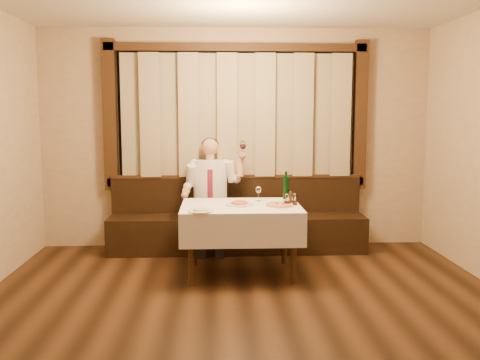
{
  "coord_description": "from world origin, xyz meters",
  "views": [
    {
      "loc": [
        -0.27,
        -3.92,
        1.74
      ],
      "look_at": [
        0.0,
        1.9,
        1.0
      ],
      "focal_mm": 40.0,
      "sensor_mm": 36.0,
      "label": 1
    }
  ],
  "objects_px": {
    "cruet_caddy": "(290,200)",
    "seated_man": "(211,187)",
    "pizza": "(280,205)",
    "banquette": "(237,226)",
    "dining_table": "(241,215)",
    "pasta_red": "(239,202)",
    "pasta_cream": "(201,208)",
    "green_bottle": "(286,187)"
  },
  "relations": [
    {
      "from": "cruet_caddy",
      "to": "seated_man",
      "type": "xyz_separation_m",
      "value": [
        -0.86,
        0.96,
        0.02
      ]
    },
    {
      "from": "banquette",
      "to": "dining_table",
      "type": "distance_m",
      "value": 1.08
    },
    {
      "from": "seated_man",
      "to": "dining_table",
      "type": "bearing_deg",
      "value": -70.57
    },
    {
      "from": "dining_table",
      "to": "pasta_red",
      "type": "bearing_deg",
      "value": -133.68
    },
    {
      "from": "dining_table",
      "to": "green_bottle",
      "type": "relative_size",
      "value": 3.89
    },
    {
      "from": "pasta_red",
      "to": "banquette",
      "type": "bearing_deg",
      "value": 89.04
    },
    {
      "from": "dining_table",
      "to": "seated_man",
      "type": "height_order",
      "value": "seated_man"
    },
    {
      "from": "dining_table",
      "to": "pizza",
      "type": "bearing_deg",
      "value": -12.38
    },
    {
      "from": "green_bottle",
      "to": "cruet_caddy",
      "type": "xyz_separation_m",
      "value": [
        0.0,
        -0.38,
        -0.09
      ]
    },
    {
      "from": "green_bottle",
      "to": "banquette",
      "type": "bearing_deg",
      "value": 128.58
    },
    {
      "from": "green_bottle",
      "to": "seated_man",
      "type": "relative_size",
      "value": 0.23
    },
    {
      "from": "pasta_red",
      "to": "cruet_caddy",
      "type": "distance_m",
      "value": 0.55
    },
    {
      "from": "banquette",
      "to": "green_bottle",
      "type": "distance_m",
      "value": 1.03
    },
    {
      "from": "green_bottle",
      "to": "seated_man",
      "type": "distance_m",
      "value": 1.04
    },
    {
      "from": "pizza",
      "to": "cruet_caddy",
      "type": "xyz_separation_m",
      "value": [
        0.12,
        0.06,
        0.04
      ]
    },
    {
      "from": "pasta_red",
      "to": "pasta_cream",
      "type": "bearing_deg",
      "value": -137.89
    },
    {
      "from": "dining_table",
      "to": "cruet_caddy",
      "type": "relative_size",
      "value": 8.82
    },
    {
      "from": "pasta_cream",
      "to": "green_bottle",
      "type": "xyz_separation_m",
      "value": [
        0.95,
        0.74,
        0.1
      ]
    },
    {
      "from": "pasta_red",
      "to": "pasta_cream",
      "type": "distance_m",
      "value": 0.54
    },
    {
      "from": "pasta_cream",
      "to": "cruet_caddy",
      "type": "distance_m",
      "value": 1.01
    },
    {
      "from": "pizza",
      "to": "seated_man",
      "type": "distance_m",
      "value": 1.26
    },
    {
      "from": "pasta_cream",
      "to": "banquette",
      "type": "bearing_deg",
      "value": 73.43
    },
    {
      "from": "dining_table",
      "to": "pizza",
      "type": "relative_size",
      "value": 4.22
    },
    {
      "from": "pizza",
      "to": "pasta_red",
      "type": "height_order",
      "value": "pasta_red"
    },
    {
      "from": "banquette",
      "to": "pasta_cream",
      "type": "height_order",
      "value": "banquette"
    },
    {
      "from": "dining_table",
      "to": "cruet_caddy",
      "type": "height_order",
      "value": "cruet_caddy"
    },
    {
      "from": "dining_table",
      "to": "green_bottle",
      "type": "distance_m",
      "value": 0.69
    },
    {
      "from": "banquette",
      "to": "seated_man",
      "type": "distance_m",
      "value": 0.62
    },
    {
      "from": "pasta_cream",
      "to": "seated_man",
      "type": "bearing_deg",
      "value": 86.16
    },
    {
      "from": "pizza",
      "to": "pasta_cream",
      "type": "xyz_separation_m",
      "value": [
        -0.82,
        -0.29,
        0.02
      ]
    },
    {
      "from": "dining_table",
      "to": "pasta_red",
      "type": "distance_m",
      "value": 0.15
    },
    {
      "from": "cruet_caddy",
      "to": "seated_man",
      "type": "relative_size",
      "value": 0.1
    },
    {
      "from": "pasta_red",
      "to": "pasta_cream",
      "type": "relative_size",
      "value": 1.13
    },
    {
      "from": "seated_man",
      "to": "pizza",
      "type": "bearing_deg",
      "value": -54.3
    },
    {
      "from": "cruet_caddy",
      "to": "seated_man",
      "type": "distance_m",
      "value": 1.29
    },
    {
      "from": "pizza",
      "to": "green_bottle",
      "type": "height_order",
      "value": "green_bottle"
    },
    {
      "from": "banquette",
      "to": "pasta_red",
      "type": "distance_m",
      "value": 1.15
    },
    {
      "from": "pasta_cream",
      "to": "green_bottle",
      "type": "bearing_deg",
      "value": 37.95
    },
    {
      "from": "pasta_cream",
      "to": "dining_table",
      "type": "bearing_deg",
      "value": 42.3
    },
    {
      "from": "pizza",
      "to": "banquette",
      "type": "bearing_deg",
      "value": 110.03
    },
    {
      "from": "banquette",
      "to": "pizza",
      "type": "height_order",
      "value": "banquette"
    },
    {
      "from": "pasta_cream",
      "to": "seated_man",
      "type": "relative_size",
      "value": 0.18
    }
  ]
}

